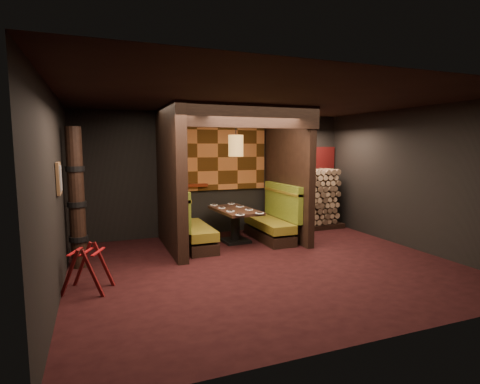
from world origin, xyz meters
name	(u,v)px	position (x,y,z in m)	size (l,w,h in m)	color
floor	(267,266)	(0.00, 0.00, -0.01)	(6.50, 5.50, 0.02)	black
ceiling	(268,99)	(0.00, 0.00, 2.86)	(6.50, 5.50, 0.02)	black
wall_back	(218,174)	(0.00, 2.76, 1.43)	(6.50, 0.02, 2.85)	black
wall_front	(383,210)	(0.00, -2.76, 1.43)	(6.50, 0.02, 2.85)	black
wall_left	(56,193)	(-3.26, 0.00, 1.43)	(0.02, 5.50, 2.85)	black
wall_right	(414,179)	(3.26, 0.00, 1.43)	(0.02, 5.50, 2.85)	black
partition_left	(170,179)	(-1.35, 1.65, 1.43)	(0.20, 2.20, 2.85)	black
partition_right	(287,175)	(1.30, 1.70, 1.43)	(0.15, 2.10, 2.85)	black
header_beam	(250,116)	(-0.02, 0.70, 2.63)	(2.85, 0.18, 0.44)	black
tapa_back_panel	(218,157)	(-0.02, 2.71, 1.82)	(2.40, 0.06, 1.55)	#A05829
tapa_side_panel	(174,157)	(-1.23, 1.82, 1.85)	(0.04, 1.85, 1.45)	#A05829
lacquer_shelf	(195,185)	(-0.60, 2.65, 1.18)	(0.60, 0.12, 0.07)	#571A0B
booth_bench_left	(190,228)	(-0.96, 1.65, 0.40)	(0.68, 1.60, 1.14)	black
booth_bench_right	(273,222)	(0.93, 1.65, 0.40)	(0.68, 1.60, 1.14)	black
dining_table	(235,220)	(0.05, 1.73, 0.49)	(0.85, 1.43, 0.73)	black
place_settings	(235,208)	(0.05, 1.73, 0.74)	(0.71, 1.63, 0.03)	white
pendant_lamp	(236,146)	(0.05, 1.68, 2.09)	(0.32, 0.32, 0.99)	olive
framed_picture	(59,178)	(-3.22, 0.10, 1.62)	(0.05, 0.36, 0.46)	brown
luggage_rack	(87,267)	(-2.90, -0.12, 0.36)	(0.78, 0.67, 0.71)	#4D0C0C
totem_column	(77,199)	(-3.05, 1.10, 1.19)	(0.31, 0.31, 2.40)	black
firewood_stack	(309,199)	(2.29, 2.35, 0.75)	(1.73, 0.70, 1.50)	black
mosaic_header	(303,158)	(2.29, 2.68, 1.78)	(1.83, 0.10, 0.56)	maroon
bay_front_post	(285,175)	(1.39, 1.96, 1.43)	(0.08, 0.08, 2.85)	black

